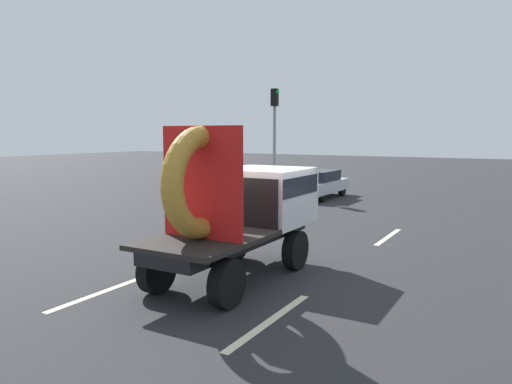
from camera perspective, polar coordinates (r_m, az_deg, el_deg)
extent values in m
plane|color=#28282B|center=(11.61, -0.06, -9.18)|extent=(120.00, 120.00, 0.00)
cylinder|color=black|center=(12.36, -2.49, -5.95)|extent=(0.28, 0.93, 0.93)
cylinder|color=black|center=(11.57, 4.70, -6.86)|extent=(0.28, 0.93, 0.93)
cylinder|color=black|center=(10.06, -11.69, -9.10)|extent=(0.28, 0.93, 0.93)
cylinder|color=black|center=(9.06, -3.45, -10.76)|extent=(0.28, 0.93, 0.93)
cube|color=black|center=(10.66, -2.68, -5.54)|extent=(1.30, 4.82, 0.25)
cube|color=silver|center=(11.72, 0.99, -0.44)|extent=(2.00, 2.00, 1.35)
cube|color=black|center=(11.64, 0.88, 0.99)|extent=(2.02, 1.90, 0.44)
cube|color=black|center=(9.81, -5.84, -5.62)|extent=(2.00, 2.82, 0.10)
cube|color=black|center=(10.82, -1.69, -1.18)|extent=(1.80, 0.08, 1.10)
torus|color=#B7842D|center=(9.51, -6.45, 1.10)|extent=(0.43, 2.23, 2.23)
cube|color=red|center=(9.51, -6.45, 1.10)|extent=(1.90, 0.03, 2.23)
cylinder|color=black|center=(26.13, 6.90, 0.49)|extent=(0.22, 0.65, 0.65)
cylinder|color=black|center=(25.56, 10.17, 0.29)|extent=(0.22, 0.65, 0.65)
cylinder|color=black|center=(23.66, 4.32, -0.15)|extent=(0.22, 0.65, 0.65)
cylinder|color=black|center=(23.03, 7.88, -0.39)|extent=(0.22, 0.65, 0.65)
cube|color=silver|center=(24.55, 7.37, 0.73)|extent=(1.83, 4.27, 0.56)
cube|color=black|center=(24.40, 7.29, 1.95)|extent=(1.65, 2.39, 0.51)
cylinder|color=gray|center=(25.66, 2.20, 4.93)|extent=(0.16, 0.16, 4.68)
cube|color=black|center=(25.71, 2.23, 11.15)|extent=(0.30, 0.36, 0.90)
sphere|color=#19D833|center=(25.66, 2.57, 11.79)|extent=(0.20, 0.20, 0.20)
cube|color=beige|center=(10.56, -17.42, -11.13)|extent=(0.16, 2.88, 0.01)
cube|color=beige|center=(17.18, 3.56, -3.89)|extent=(0.16, 2.84, 0.01)
cube|color=beige|center=(8.61, 1.73, -15.00)|extent=(0.16, 2.93, 0.01)
cube|color=beige|center=(15.73, 15.42, -5.14)|extent=(0.16, 2.74, 0.01)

